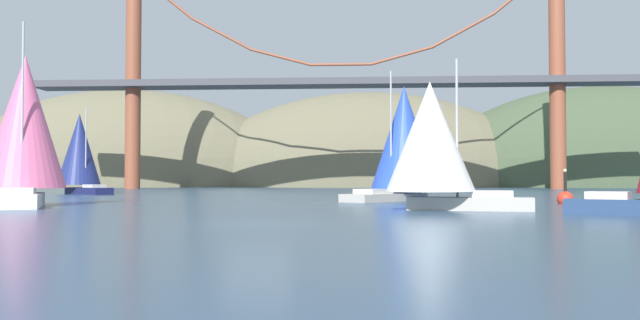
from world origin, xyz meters
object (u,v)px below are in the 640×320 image
at_px(sailboat_pink_spinnaker, 24,126).
at_px(sailboat_blue_spinnaker, 403,141).
at_px(sailboat_navy_sail, 80,152).
at_px(channel_buoy, 565,198).
at_px(sailboat_white_mainsail, 433,140).

bearing_deg(sailboat_pink_spinnaker, sailboat_blue_spinnaker, 26.49).
height_order(sailboat_pink_spinnaker, sailboat_blue_spinnaker, sailboat_pink_spinnaker).
bearing_deg(sailboat_navy_sail, sailboat_pink_spinnaker, -71.39).
xyz_separation_m(sailboat_blue_spinnaker, sailboat_navy_sail, (-36.25, 22.90, 0.19)).
height_order(sailboat_navy_sail, channel_buoy, sailboat_navy_sail).
bearing_deg(sailboat_pink_spinnaker, sailboat_navy_sail, 108.61).
distance_m(sailboat_white_mainsail, sailboat_blue_spinnaker, 16.23).
bearing_deg(sailboat_blue_spinnaker, sailboat_white_mainsail, -87.91).
height_order(sailboat_white_mainsail, sailboat_navy_sail, sailboat_navy_sail).
distance_m(sailboat_blue_spinnaker, channel_buoy, 12.98).
bearing_deg(sailboat_white_mainsail, channel_buoy, 45.48).
distance_m(sailboat_navy_sail, channel_buoy, 55.27).
bearing_deg(channel_buoy, sailboat_navy_sail, 148.48).
bearing_deg(sailboat_pink_spinnaker, sailboat_white_mainsail, -9.10).
bearing_deg(channel_buoy, sailboat_pink_spinnaker, -169.87).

